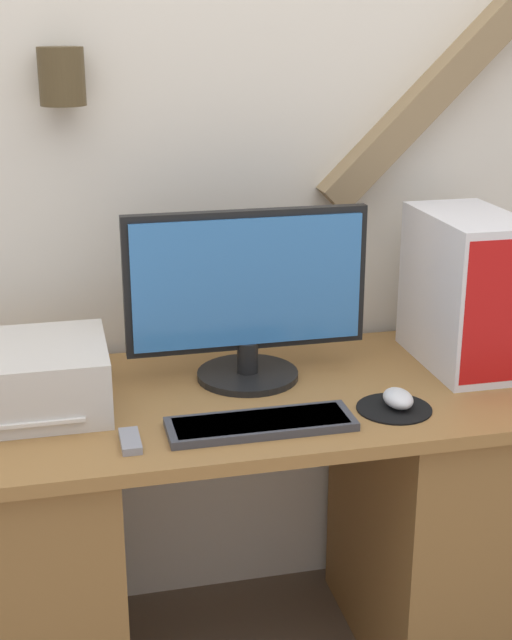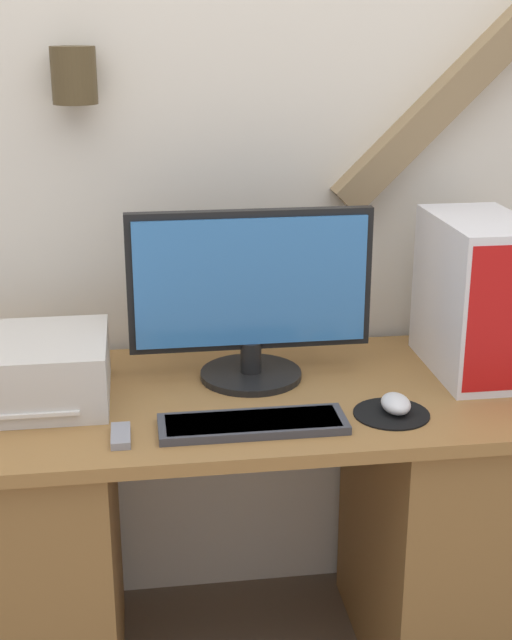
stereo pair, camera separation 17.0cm
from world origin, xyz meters
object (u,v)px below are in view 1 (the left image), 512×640
monitor (247,293)px  computer_tower (467,290)px  remote_control (130,441)px  keyboard (261,424)px  printer (17,379)px  mouse (398,398)px

monitor → computer_tower: bearing=-2.6°
monitor → computer_tower: 0.55m
computer_tower → remote_control: bearing=-162.6°
monitor → remote_control: (-0.31, -0.29, -0.20)m
keyboard → remote_control: size_ratio=3.91×
printer → mouse: bearing=-12.7°
computer_tower → printer: size_ratio=0.96×
keyboard → monitor: bearing=83.2°
monitor → printer: monitor is taller
mouse → printer: (-0.82, 0.18, 0.05)m
mouse → remote_control: 0.60m
mouse → computer_tower: 0.38m
mouse → remote_control: bearing=-175.8°
monitor → computer_tower: (0.55, -0.03, -0.02)m
keyboard → remote_control: keyboard is taller
keyboard → remote_control: bearing=-176.9°
printer → remote_control: (0.22, -0.23, -0.06)m
mouse → monitor: bearing=138.8°
keyboard → mouse: (0.32, 0.03, 0.01)m
keyboard → printer: 0.55m
keyboard → mouse: size_ratio=4.40×
mouse → remote_control: size_ratio=0.89×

